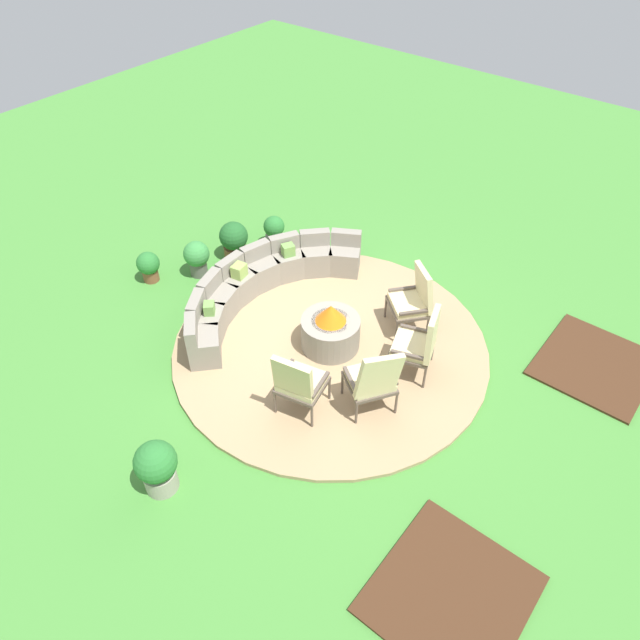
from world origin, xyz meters
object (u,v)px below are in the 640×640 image
object	(u,v)px
lounge_chair_front_right	(373,379)
potted_plant_4	(274,231)
fire_pit	(331,330)
potted_plant_1	(157,466)
lounge_chair_front_left	(299,382)
potted_plant_0	(149,266)
lounge_chair_back_left	(420,342)
potted_plant_3	(197,257)
lounge_chair_back_right	(414,298)
potted_plant_2	(234,239)
curved_stone_bench	(262,284)

from	to	relation	value
lounge_chair_front_right	potted_plant_4	bearing A→B (deg)	93.39
fire_pit	potted_plant_1	size ratio (longest dim) A/B	1.15
fire_pit	lounge_chair_front_left	xyz separation A→B (m)	(-1.26, -0.45, 0.26)
potted_plant_1	potted_plant_4	world-z (taller)	potted_plant_1
lounge_chair_front_left	potted_plant_0	world-z (taller)	lounge_chair_front_left
lounge_chair_back_left	potted_plant_3	world-z (taller)	lounge_chair_back_left
lounge_chair_back_right	potted_plant_1	world-z (taller)	lounge_chair_back_right
lounge_chair_front_left	lounge_chair_back_right	size ratio (longest dim) A/B	1.00
potted_plant_2	potted_plant_0	bearing A→B (deg)	155.01
lounge_chair_front_left	potted_plant_2	world-z (taller)	lounge_chair_front_left
lounge_chair_front_left	potted_plant_4	world-z (taller)	lounge_chair_front_left
lounge_chair_back_left	potted_plant_2	xyz separation A→B (m)	(0.43, 4.07, -0.24)
potted_plant_1	potted_plant_4	size ratio (longest dim) A/B	1.26
lounge_chair_front_left	lounge_chair_back_left	distance (m)	1.81
lounge_chair_front_left	lounge_chair_back_right	xyz separation A→B (m)	(2.37, -0.27, -0.00)
lounge_chair_front_right	lounge_chair_back_left	distance (m)	0.98
fire_pit	lounge_chair_front_left	size ratio (longest dim) A/B	0.80
curved_stone_bench	potted_plant_2	distance (m)	1.38
potted_plant_0	lounge_chair_back_right	bearing A→B (deg)	-67.35
curved_stone_bench	lounge_chair_back_right	distance (m)	2.47
fire_pit	potted_plant_4	xyz separation A→B (m)	(1.48, 2.45, -0.05)
potted_plant_0	potted_plant_3	bearing A→B (deg)	-39.65
curved_stone_bench	potted_plant_4	xyz separation A→B (m)	(1.32, 0.91, -0.04)
potted_plant_0	potted_plant_4	size ratio (longest dim) A/B	0.91
potted_plant_2	potted_plant_3	xyz separation A→B (m)	(-0.77, 0.13, -0.01)
curved_stone_bench	lounge_chair_back_left	distance (m)	2.85
potted_plant_3	lounge_chair_front_left	bearing A→B (deg)	-110.68
fire_pit	curved_stone_bench	xyz separation A→B (m)	(0.16, 1.54, -0.01)
potted_plant_3	curved_stone_bench	bearing A→B (deg)	-83.70
potted_plant_2	lounge_chair_back_right	bearing A→B (deg)	-84.55
potted_plant_4	curved_stone_bench	bearing A→B (deg)	-145.39
potted_plant_0	potted_plant_1	world-z (taller)	potted_plant_1
potted_plant_0	potted_plant_1	size ratio (longest dim) A/B	0.72
potted_plant_3	potted_plant_1	bearing A→B (deg)	-138.80
lounge_chair_back_left	potted_plant_4	bearing A→B (deg)	53.95
lounge_chair_front_left	potted_plant_1	distance (m)	2.01
curved_stone_bench	potted_plant_1	distance (m)	3.63
fire_pit	potted_plant_1	bearing A→B (deg)	177.84
potted_plant_0	fire_pit	bearing A→B (deg)	-79.77
lounge_chair_back_right	potted_plant_4	world-z (taller)	lounge_chair_back_right
curved_stone_bench	potted_plant_3	world-z (taller)	curved_stone_bench
potted_plant_1	potted_plant_2	xyz separation A→B (m)	(3.95, 2.66, -0.05)
potted_plant_1	potted_plant_0	bearing A→B (deg)	52.37
fire_pit	lounge_chair_back_right	distance (m)	1.35
potted_plant_1	lounge_chair_back_right	bearing A→B (deg)	-11.11
potted_plant_0	lounge_chair_back_left	bearing A→B (deg)	-78.34
potted_plant_3	potted_plant_4	world-z (taller)	potted_plant_3
lounge_chair_back_left	potted_plant_4	distance (m)	3.92
curved_stone_bench	potted_plant_0	xyz separation A→B (m)	(-0.78, 1.89, -0.05)
fire_pit	potted_plant_3	xyz separation A→B (m)	(0.01, 2.91, 0.00)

